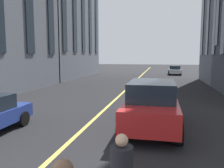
# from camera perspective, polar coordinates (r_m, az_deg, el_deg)

# --- Properties ---
(lane_centre_line) EXTENTS (80.00, 0.16, 0.01)m
(lane_centre_line) POSITION_cam_1_polar(r_m,az_deg,el_deg) (22.14, 4.35, -0.55)
(lane_centre_line) COLOR #D8C64C
(lane_centre_line) RESTS_ON ground_plane
(car_silver_parked_b) EXTENTS (3.90, 1.89, 1.40)m
(car_silver_parked_b) POSITION_cam_1_polar(r_m,az_deg,el_deg) (37.18, 15.13, 3.30)
(car_silver_parked_b) COLOR #B7BABF
(car_silver_parked_b) RESTS_ON ground_plane
(car_red_oncoming) EXTENTS (4.70, 2.14, 1.88)m
(car_red_oncoming) POSITION_cam_1_polar(r_m,az_deg,el_deg) (9.25, 9.73, -4.98)
(car_red_oncoming) COLOR #B21E1E
(car_red_oncoming) RESTS_ON ground_plane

